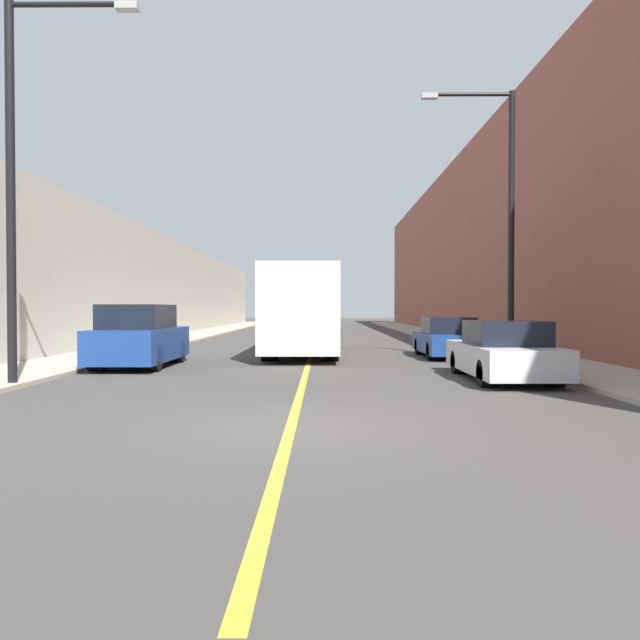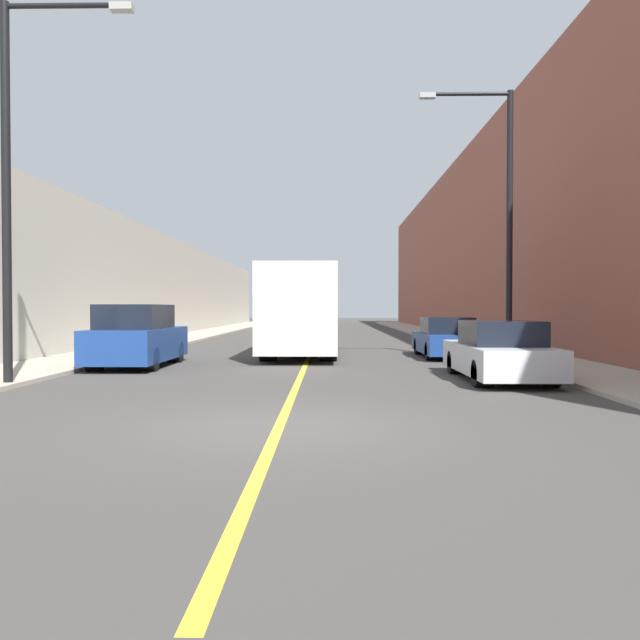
% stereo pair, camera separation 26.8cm
% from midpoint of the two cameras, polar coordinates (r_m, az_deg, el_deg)
% --- Properties ---
extents(ground_plane, '(200.00, 200.00, 0.00)m').
position_cam_midpoint_polar(ground_plane, '(9.51, -2.93, -9.69)').
color(ground_plane, '#3F3D3A').
extents(sidewalk_left, '(2.82, 72.00, 0.11)m').
position_cam_midpoint_polar(sidewalk_left, '(40.21, -10.90, -1.37)').
color(sidewalk_left, '#A89E8C').
rests_on(sidewalk_left, ground).
extents(sidewalk_right, '(2.82, 72.00, 0.11)m').
position_cam_midpoint_polar(sidewalk_right, '(39.97, 10.97, -1.38)').
color(sidewalk_right, '#A89E8C').
rests_on(sidewalk_right, ground).
extents(building_row_left, '(4.00, 72.00, 6.15)m').
position_cam_midpoint_polar(building_row_left, '(41.03, -15.60, 2.88)').
color(building_row_left, '#B7B2A3').
rests_on(building_row_left, ground).
extents(building_row_right, '(4.00, 72.00, 11.53)m').
position_cam_midpoint_polar(building_row_right, '(40.86, 15.75, 6.67)').
color(building_row_right, brown).
rests_on(building_row_right, ground).
extents(road_center_line, '(0.16, 72.00, 0.01)m').
position_cam_midpoint_polar(road_center_line, '(39.36, 0.00, -1.47)').
color(road_center_line, gold).
rests_on(road_center_line, ground).
extents(bus, '(2.59, 10.29, 3.22)m').
position_cam_midpoint_polar(bus, '(24.08, -1.29, 0.98)').
color(bus, silver).
rests_on(bus, ground).
extents(parked_suv_left, '(1.97, 4.68, 1.88)m').
position_cam_midpoint_polar(parked_suv_left, '(19.65, -16.00, -1.58)').
color(parked_suv_left, navy).
rests_on(parked_suv_left, ground).
extents(car_right_near, '(1.88, 4.68, 1.47)m').
position_cam_midpoint_polar(car_right_near, '(16.01, 16.52, -2.93)').
color(car_right_near, silver).
rests_on(car_right_near, ground).
extents(car_right_mid, '(1.86, 4.42, 1.45)m').
position_cam_midpoint_polar(car_right_mid, '(22.86, 11.78, -1.73)').
color(car_right_mid, navy).
rests_on(car_right_mid, ground).
extents(street_lamp_left, '(2.98, 0.24, 8.50)m').
position_cam_midpoint_polar(street_lamp_left, '(15.82, -25.50, 12.57)').
color(street_lamp_left, black).
rests_on(street_lamp_left, sidewalk_left).
extents(street_lamp_right, '(2.98, 0.24, 8.58)m').
position_cam_midpoint_polar(street_lamp_right, '(21.03, 16.64, 9.85)').
color(street_lamp_right, black).
rests_on(street_lamp_right, sidewalk_right).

